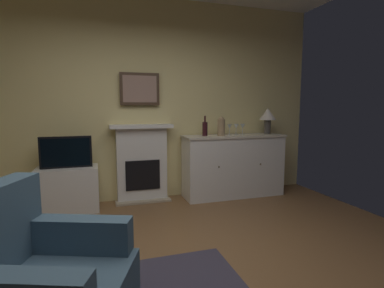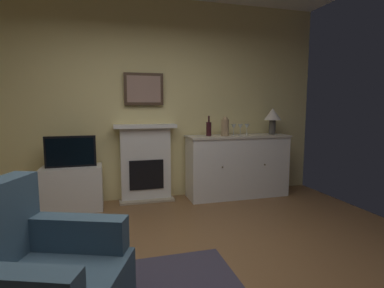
% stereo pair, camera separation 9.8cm
% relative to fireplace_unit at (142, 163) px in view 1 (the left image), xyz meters
% --- Properties ---
extents(wall_rear, '(5.49, 0.06, 2.87)m').
position_rel_fireplace_unit_xyz_m(wall_rear, '(-0.04, 0.13, 0.89)').
color(wall_rear, '#EAD68C').
rests_on(wall_rear, ground_plane).
extents(fireplace_unit, '(0.87, 0.30, 1.10)m').
position_rel_fireplace_unit_xyz_m(fireplace_unit, '(0.00, 0.00, 0.00)').
color(fireplace_unit, white).
rests_on(fireplace_unit, ground_plane).
extents(framed_picture, '(0.55, 0.04, 0.45)m').
position_rel_fireplace_unit_xyz_m(framed_picture, '(-0.00, 0.05, 1.04)').
color(framed_picture, '#473323').
extents(sideboard_cabinet, '(1.53, 0.49, 0.93)m').
position_rel_fireplace_unit_xyz_m(sideboard_cabinet, '(1.35, -0.18, -0.08)').
color(sideboard_cabinet, white).
rests_on(sideboard_cabinet, ground_plane).
extents(table_lamp, '(0.26, 0.26, 0.40)m').
position_rel_fireplace_unit_xyz_m(table_lamp, '(1.92, -0.18, 0.66)').
color(table_lamp, '#4C4742').
rests_on(table_lamp, sideboard_cabinet).
extents(wine_bottle, '(0.08, 0.08, 0.29)m').
position_rel_fireplace_unit_xyz_m(wine_bottle, '(0.90, -0.16, 0.48)').
color(wine_bottle, '#331419').
rests_on(wine_bottle, sideboard_cabinet).
extents(wine_glass_left, '(0.07, 0.07, 0.16)m').
position_rel_fireplace_unit_xyz_m(wine_glass_left, '(1.27, -0.19, 0.50)').
color(wine_glass_left, silver).
rests_on(wine_glass_left, sideboard_cabinet).
extents(wine_glass_center, '(0.07, 0.07, 0.16)m').
position_rel_fireplace_unit_xyz_m(wine_glass_center, '(1.38, -0.18, 0.50)').
color(wine_glass_center, silver).
rests_on(wine_glass_center, sideboard_cabinet).
extents(wine_glass_right, '(0.07, 0.07, 0.16)m').
position_rel_fireplace_unit_xyz_m(wine_glass_right, '(1.49, -0.18, 0.50)').
color(wine_glass_right, silver).
rests_on(wine_glass_right, sideboard_cabinet).
extents(vase_decorative, '(0.11, 0.11, 0.28)m').
position_rel_fireplace_unit_xyz_m(vase_decorative, '(1.12, -0.23, 0.52)').
color(vase_decorative, '#9E7F5B').
rests_on(vase_decorative, sideboard_cabinet).
extents(tv_cabinet, '(0.75, 0.42, 0.58)m').
position_rel_fireplace_unit_xyz_m(tv_cabinet, '(-0.97, -0.16, -0.26)').
color(tv_cabinet, white).
rests_on(tv_cabinet, ground_plane).
extents(tv_set, '(0.62, 0.07, 0.40)m').
position_rel_fireplace_unit_xyz_m(tv_set, '(-0.97, -0.19, 0.23)').
color(tv_set, black).
rests_on(tv_set, tv_cabinet).
extents(armchair, '(1.03, 1.00, 0.92)m').
position_rel_fireplace_unit_xyz_m(armchair, '(-0.92, -2.52, -0.17)').
color(armchair, '#3F596B').
rests_on(armchair, ground_plane).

